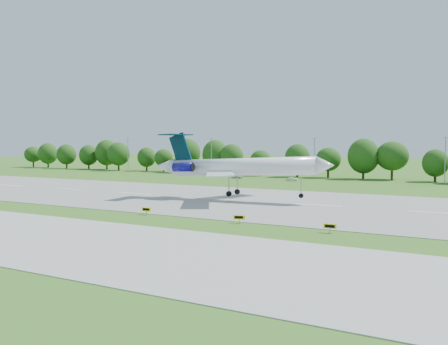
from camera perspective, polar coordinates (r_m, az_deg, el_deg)
ground at (r=64.91m, az=3.13°, el=-6.22°), size 600.00×600.00×0.00m
runway at (r=87.79m, az=10.39°, el=-3.70°), size 400.00×45.00×0.08m
taxiway at (r=49.70m, az=-6.21°, el=-9.20°), size 400.00×23.00×0.08m
tree_line at (r=152.11m, az=18.68°, el=1.52°), size 288.40×8.40×10.40m
light_poles at (r=142.82m, az=16.95°, el=1.49°), size 175.90×0.25×12.19m
airliner at (r=93.47m, az=1.11°, el=0.70°), size 35.76×25.92×11.99m
taxi_sign_left at (r=76.20m, az=-8.85°, el=-4.20°), size 1.56×0.27×1.09m
taxi_sign_centre at (r=67.46m, az=1.76°, el=-5.15°), size 1.54×0.62×1.10m
taxi_sign_right at (r=61.71m, az=12.03°, el=-6.03°), size 1.58×0.34×1.11m
service_vehicle_a at (r=141.84m, az=7.76°, el=-0.75°), size 3.45×1.93×1.08m
service_vehicle_b at (r=151.11m, az=1.44°, el=-0.41°), size 4.01×2.05×1.31m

